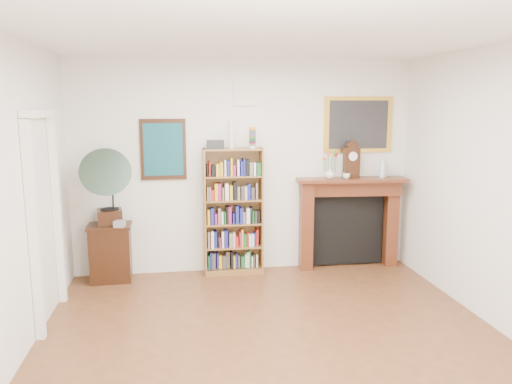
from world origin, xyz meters
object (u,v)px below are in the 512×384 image
cd_stack (120,224)px  bottle_right (385,170)px  fireplace (349,214)px  bookshelf (233,205)px  mantel_clock (351,161)px  teacup (346,176)px  bottle_left (382,169)px  side_cabinet (111,253)px  gramophone (106,183)px  flower_vase (330,173)px

cd_stack → bottle_right: (3.51, 0.24, 0.57)m
cd_stack → bottle_right: size_ratio=0.60×
fireplace → cd_stack: (-3.02, -0.26, 0.03)m
bookshelf → mantel_clock: (1.59, -0.00, 0.55)m
teacup → bottle_right: 0.58m
bookshelf → bottle_left: (2.02, -0.04, 0.44)m
side_cabinet → bottle_left: (3.59, 0.02, 1.00)m
gramophone → flower_vase: 2.87m
gramophone → teacup: (3.07, 0.12, -0.00)m
bookshelf → teacup: bookshelf is taller
bookshelf → cd_stack: bookshelf is taller
fireplace → flower_vase: (-0.30, -0.06, 0.58)m
gramophone → bottle_right: gramophone is taller
bottle_right → bookshelf: bearing=-179.2°
fireplace → mantel_clock: size_ratio=3.17×
mantel_clock → bottle_right: size_ratio=2.36×
mantel_clock → teacup: mantel_clock is taller
fireplace → flower_vase: size_ratio=10.53×
fireplace → flower_vase: flower_vase is taller
gramophone → teacup: bearing=-6.4°
teacup → bookshelf: bearing=177.6°
gramophone → mantel_clock: (3.16, 0.18, 0.19)m
flower_vase → teacup: bearing=-14.6°
bottle_right → side_cabinet: bearing=-178.6°
bookshelf → bottle_left: bearing=-0.7°
bottle_left → bottle_right: size_ratio=1.20×
mantel_clock → flower_vase: 0.34m
bookshelf → teacup: size_ratio=19.85×
side_cabinet → mantel_clock: 3.35m
flower_vase → bookshelf: bearing=179.7°
teacup → side_cabinet: bearing=179.9°
teacup → bottle_left: size_ratio=0.40×
cd_stack → mantel_clock: (3.02, 0.21, 0.70)m
fireplace → cd_stack: 3.04m
cd_stack → flower_vase: flower_vase is taller
fireplace → bookshelf: bearing=-174.0°
bottle_left → gramophone: bearing=-177.7°
bookshelf → side_cabinet: 1.67m
bookshelf → teacup: 1.55m
mantel_clock → bottle_right: bearing=-0.4°
mantel_clock → teacup: bearing=-147.9°
bookshelf → side_cabinet: bearing=-177.5°
mantel_clock → bottle_left: (0.42, -0.04, -0.11)m
mantel_clock → teacup: 0.22m
cd_stack → teacup: bearing=2.8°
cd_stack → bottle_right: bearing=3.9°
fireplace → gramophone: (-3.16, -0.23, 0.55)m
bookshelf → flower_vase: size_ratio=13.47×
cd_stack → fireplace: bearing=4.9°
flower_vase → fireplace: bearing=10.6°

